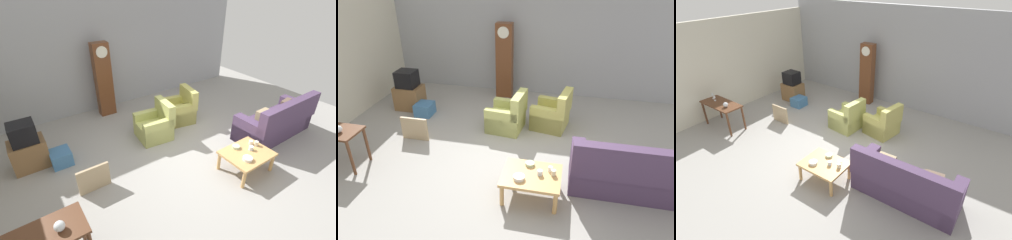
# 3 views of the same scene
# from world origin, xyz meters

# --- Properties ---
(ground_plane) EXTENTS (10.40, 10.40, 0.00)m
(ground_plane) POSITION_xyz_m (0.00, 0.00, 0.00)
(ground_plane) COLOR #999691
(garage_door_wall) EXTENTS (8.40, 0.16, 3.20)m
(garage_door_wall) POSITION_xyz_m (0.00, 3.60, 1.60)
(garage_door_wall) COLOR #9EA0A5
(garage_door_wall) RESTS_ON ground_plane
(pegboard_wall_left) EXTENTS (0.12, 6.40, 2.88)m
(pegboard_wall_left) POSITION_xyz_m (-4.20, 0.40, 1.44)
(pegboard_wall_left) COLOR beige
(pegboard_wall_left) RESTS_ON ground_plane
(couch_floral) EXTENTS (2.11, 0.90, 1.04)m
(couch_floral) POSITION_xyz_m (2.20, -0.41, 0.35)
(couch_floral) COLOR #4C3856
(couch_floral) RESTS_ON ground_plane
(armchair_olive_near) EXTENTS (0.87, 0.84, 0.92)m
(armchair_olive_near) POSITION_xyz_m (-0.31, 1.22, 0.31)
(armchair_olive_near) COLOR #B7BC66
(armchair_olive_near) RESTS_ON ground_plane
(armchair_olive_far) EXTENTS (0.92, 0.89, 0.92)m
(armchair_olive_far) POSITION_xyz_m (0.67, 1.54, 0.31)
(armchair_olive_far) COLOR tan
(armchair_olive_far) RESTS_ON ground_plane
(coffee_table_wood) EXTENTS (0.96, 0.76, 0.44)m
(coffee_table_wood) POSITION_xyz_m (0.54, -0.88, 0.38)
(coffee_table_wood) COLOR tan
(coffee_table_wood) RESTS_ON ground_plane
(console_table_dark) EXTENTS (1.30, 0.56, 0.76)m
(console_table_dark) POSITION_xyz_m (-3.31, -0.81, 0.65)
(console_table_dark) COLOR #56331E
(console_table_dark) RESTS_ON ground_plane
(grandfather_clock) EXTENTS (0.44, 0.30, 2.05)m
(grandfather_clock) POSITION_xyz_m (-0.81, 3.09, 1.03)
(grandfather_clock) COLOR brown
(grandfather_clock) RESTS_ON ground_plane
(tv_stand_cabinet) EXTENTS (0.68, 0.52, 0.61)m
(tv_stand_cabinet) POSITION_xyz_m (-3.05, 1.75, 0.31)
(tv_stand_cabinet) COLOR brown
(tv_stand_cabinet) RESTS_ON ground_plane
(tv_crt) EXTENTS (0.48, 0.44, 0.42)m
(tv_crt) POSITION_xyz_m (-3.05, 1.75, 0.82)
(tv_crt) COLOR black
(tv_crt) RESTS_ON tv_stand_cabinet
(framed_picture_leaning) EXTENTS (0.60, 0.05, 0.52)m
(framed_picture_leaning) POSITION_xyz_m (-2.19, 0.34, 0.26)
(framed_picture_leaning) COLOR tan
(framed_picture_leaning) RESTS_ON ground_plane
(storage_box_blue) EXTENTS (0.41, 0.44, 0.31)m
(storage_box_blue) POSITION_xyz_m (-2.52, 1.48, 0.16)
(storage_box_blue) COLOR teal
(storage_box_blue) RESTS_ON ground_plane
(glass_dome_cloche) EXTENTS (0.14, 0.14, 0.14)m
(glass_dome_cloche) POSITION_xyz_m (-2.98, -0.86, 0.83)
(glass_dome_cloche) COLOR silver
(glass_dome_cloche) RESTS_ON console_table_dark
(cup_white_porcelain) EXTENTS (0.08, 0.08, 0.09)m
(cup_white_porcelain) POSITION_xyz_m (0.83, -0.73, 0.48)
(cup_white_porcelain) COLOR white
(cup_white_porcelain) RESTS_ON coffee_table_wood
(cup_blue_rimmed) EXTENTS (0.09, 0.09, 0.09)m
(cup_blue_rimmed) POSITION_xyz_m (0.67, -0.86, 0.49)
(cup_blue_rimmed) COLOR silver
(cup_blue_rimmed) RESTS_ON coffee_table_wood
(cup_cream_tall) EXTENTS (0.08, 0.08, 0.10)m
(cup_cream_tall) POSITION_xyz_m (0.89, -0.82, 0.49)
(cup_cream_tall) COLOR beige
(cup_cream_tall) RESTS_ON coffee_table_wood
(bowl_white_stacked) EXTENTS (0.19, 0.19, 0.06)m
(bowl_white_stacked) POSITION_xyz_m (0.36, -1.04, 0.47)
(bowl_white_stacked) COLOR white
(bowl_white_stacked) RESTS_ON coffee_table_wood
(bowl_shallow_green) EXTENTS (0.16, 0.16, 0.05)m
(bowl_shallow_green) POSITION_xyz_m (0.48, -0.64, 0.47)
(bowl_shallow_green) COLOR #B2C69E
(bowl_shallow_green) RESTS_ON coffee_table_wood
(wine_glass_tall) EXTENTS (0.06, 0.06, 0.21)m
(wine_glass_tall) POSITION_xyz_m (-3.77, -0.75, 0.90)
(wine_glass_tall) COLOR silver
(wine_glass_tall) RESTS_ON console_table_dark
(wine_glass_mid) EXTENTS (0.07, 0.07, 0.18)m
(wine_glass_mid) POSITION_xyz_m (-3.60, -0.80, 0.88)
(wine_glass_mid) COLOR silver
(wine_glass_mid) RESTS_ON console_table_dark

